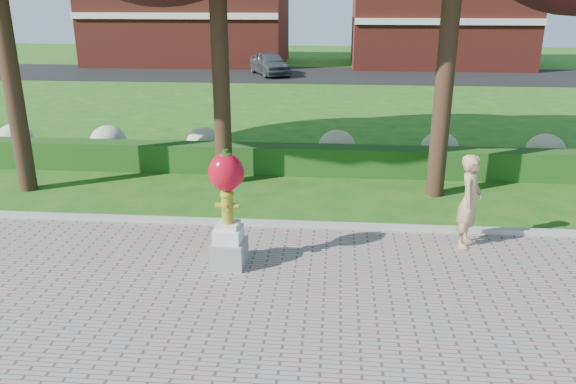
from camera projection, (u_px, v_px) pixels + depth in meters
The scene contains 10 objects.
ground at pixel (274, 298), 9.40m from camera, with size 100.00×100.00×0.00m, color #1B5415.
curb at pixel (289, 225), 12.19m from camera, with size 40.00×0.18×0.15m, color #ADADA5.
lawn_hedge at pixel (301, 160), 15.84m from camera, with size 24.00×0.70×0.80m, color #1D3E11.
hydrangea_row at pixel (322, 146), 16.69m from camera, with size 20.10×1.10×0.99m.
street at pixel (322, 75), 35.71m from camera, with size 50.00×8.00×0.02m, color black.
building_left at pixel (189, 14), 41.01m from camera, with size 14.00×8.00×7.00m, color maroon.
building_right at pixel (439, 19), 39.64m from camera, with size 12.00×8.00×6.40m, color maroon.
hydrant_sculpture at pixel (227, 206), 10.07m from camera, with size 0.65×0.64×2.22m.
woman at pixel (470, 201), 11.01m from camera, with size 0.68×0.45×1.87m, color tan.
parked_car at pixel (270, 63), 35.35m from camera, with size 1.71×4.25×1.45m, color #454A4E.
Camera 1 is at (0.95, -8.22, 4.79)m, focal length 35.00 mm.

